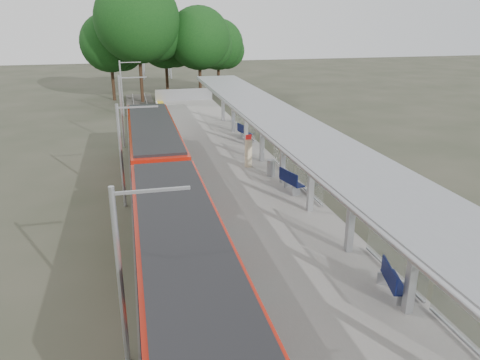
% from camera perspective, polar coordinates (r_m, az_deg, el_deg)
% --- Properties ---
extents(trackbed, '(3.00, 70.00, 0.24)m').
position_cam_1_polar(trackbed, '(26.27, -9.91, -1.74)').
color(trackbed, '#59544C').
rests_on(trackbed, ground).
extents(platform, '(6.00, 50.00, 1.00)m').
position_cam_1_polar(platform, '(26.72, -0.30, -0.20)').
color(platform, gray).
rests_on(platform, ground).
extents(tactile_strip, '(0.60, 50.00, 0.02)m').
position_cam_1_polar(tactile_strip, '(26.13, -5.75, 0.43)').
color(tactile_strip, gold).
rests_on(tactile_strip, platform).
extents(end_fence, '(6.00, 0.10, 1.20)m').
position_cam_1_polar(end_fence, '(50.41, -6.85, 10.31)').
color(end_fence, '#9EA0A5').
rests_on(end_fence, platform).
extents(train, '(2.74, 27.60, 3.62)m').
position_cam_1_polar(train, '(21.07, -9.28, -1.46)').
color(train, black).
rests_on(train, ground).
extents(canopy, '(3.27, 38.00, 3.66)m').
position_cam_1_polar(canopy, '(22.58, 5.90, 5.81)').
color(canopy, '#9EA0A5').
rests_on(canopy, platform).
extents(tree_cluster, '(19.30, 13.80, 13.59)m').
position_cam_1_polar(tree_cluster, '(56.31, -9.76, 17.21)').
color(tree_cluster, '#382316').
rests_on(tree_cluster, ground).
extents(catenary_masts, '(2.08, 48.16, 5.40)m').
position_cam_1_polar(catenary_masts, '(24.42, -14.13, 3.24)').
color(catenary_masts, '#9EA0A5').
rests_on(catenary_masts, ground).
extents(bench_near, '(0.85, 1.61, 1.05)m').
position_cam_1_polar(bench_near, '(15.90, 18.01, -11.50)').
color(bench_near, '#0D1443').
rests_on(bench_near, platform).
extents(bench_mid, '(0.88, 1.68, 1.10)m').
position_cam_1_polar(bench_mid, '(23.79, 6.16, -0.07)').
color(bench_mid, '#0D1443').
rests_on(bench_mid, platform).
extents(bench_far, '(0.82, 1.56, 1.02)m').
position_cam_1_polar(bench_far, '(34.08, 0.47, 5.96)').
color(bench_far, '#0D1443').
rests_on(bench_far, platform).
extents(info_pillar_far, '(0.44, 0.44, 1.94)m').
position_cam_1_polar(info_pillar_far, '(27.53, 1.03, 3.33)').
color(info_pillar_far, beige).
rests_on(info_pillar_far, platform).
extents(litter_bin, '(0.52, 0.52, 0.94)m').
position_cam_1_polar(litter_bin, '(26.06, 3.79, 1.49)').
color(litter_bin, '#9EA0A5').
rests_on(litter_bin, platform).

